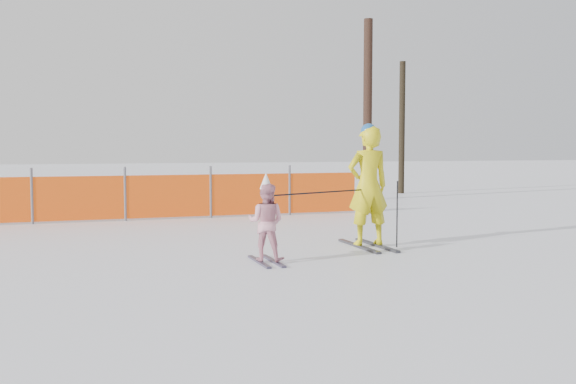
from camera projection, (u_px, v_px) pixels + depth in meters
name	position (u px, v px, depth m)	size (l,w,h in m)	color
ground	(299.00, 261.00, 9.62)	(120.00, 120.00, 0.00)	white
adult	(368.00, 185.00, 10.88)	(0.73, 1.55, 2.10)	black
child	(266.00, 222.00, 9.43)	(0.70, 1.04, 1.33)	black
ski_poles	(350.00, 201.00, 10.41)	(2.42, 0.80, 1.13)	black
safety_fence	(23.00, 199.00, 14.07)	(15.81, 0.06, 1.25)	#595960
tree_trunks	(380.00, 116.00, 21.64)	(2.67, 2.40, 5.81)	black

